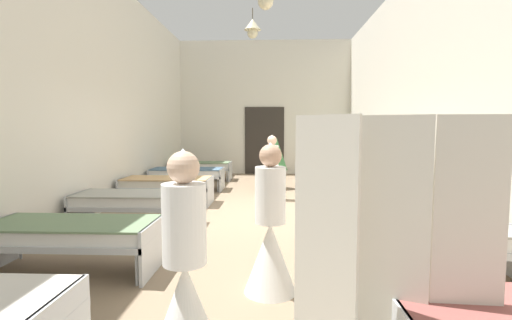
{
  "coord_description": "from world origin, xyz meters",
  "views": [
    {
      "loc": [
        0.29,
        -6.86,
        1.62
      ],
      "look_at": [
        0.0,
        -0.38,
        1.07
      ],
      "focal_mm": 26.01,
      "sensor_mm": 36.0,
      "label": 1
    }
  ],
  "objects_px": {
    "bed_right_row_5": "(326,167)",
    "potted_plant": "(277,158)",
    "bed_right_row_2": "(378,203)",
    "bed_left_row_3": "(167,184)",
    "bed_right_row_4": "(337,174)",
    "nurse_far_aisle": "(272,177)",
    "nurse_near_aisle": "(185,288)",
    "bed_left_row_2": "(134,201)",
    "nurse_mid_aisle": "(270,240)",
    "bed_left_row_4": "(187,173)",
    "privacy_screen": "(394,256)",
    "bed_left_row_5": "(201,166)",
    "bed_left_row_1": "(72,233)",
    "bed_right_row_1": "(428,238)",
    "bed_right_row_3": "(352,185)"
  },
  "relations": [
    {
      "from": "bed_left_row_5",
      "to": "nurse_near_aisle",
      "type": "xyz_separation_m",
      "value": [
        1.67,
        -9.17,
        0.09
      ]
    },
    {
      "from": "bed_right_row_1",
      "to": "potted_plant",
      "type": "height_order",
      "value": "potted_plant"
    },
    {
      "from": "bed_left_row_1",
      "to": "potted_plant",
      "type": "distance_m",
      "value": 6.47
    },
    {
      "from": "bed_left_row_2",
      "to": "nurse_mid_aisle",
      "type": "height_order",
      "value": "nurse_mid_aisle"
    },
    {
      "from": "bed_right_row_2",
      "to": "bed_right_row_5",
      "type": "bearing_deg",
      "value": 90.0
    },
    {
      "from": "bed_right_row_1",
      "to": "nurse_near_aisle",
      "type": "xyz_separation_m",
      "value": [
        -2.28,
        -1.57,
        0.09
      ]
    },
    {
      "from": "bed_left_row_4",
      "to": "bed_right_row_4",
      "type": "relative_size",
      "value": 1.0
    },
    {
      "from": "nurse_near_aisle",
      "to": "nurse_mid_aisle",
      "type": "height_order",
      "value": "same"
    },
    {
      "from": "bed_right_row_2",
      "to": "bed_left_row_5",
      "type": "distance_m",
      "value": 6.94
    },
    {
      "from": "bed_left_row_2",
      "to": "bed_right_row_2",
      "type": "relative_size",
      "value": 1.0
    },
    {
      "from": "bed_left_row_5",
      "to": "bed_left_row_3",
      "type": "bearing_deg",
      "value": -90.0
    },
    {
      "from": "bed_right_row_4",
      "to": "nurse_near_aisle",
      "type": "bearing_deg",
      "value": -107.43
    },
    {
      "from": "bed_right_row_1",
      "to": "nurse_near_aisle",
      "type": "bearing_deg",
      "value": -145.45
    },
    {
      "from": "nurse_near_aisle",
      "to": "bed_right_row_2",
      "type": "bearing_deg",
      "value": -63.79
    },
    {
      "from": "nurse_near_aisle",
      "to": "nurse_mid_aisle",
      "type": "xyz_separation_m",
      "value": [
        0.58,
        1.13,
        0.0
      ]
    },
    {
      "from": "potted_plant",
      "to": "nurse_far_aisle",
      "type": "bearing_deg",
      "value": -94.47
    },
    {
      "from": "bed_left_row_3",
      "to": "bed_right_row_5",
      "type": "height_order",
      "value": "same"
    },
    {
      "from": "bed_right_row_4",
      "to": "nurse_far_aisle",
      "type": "xyz_separation_m",
      "value": [
        -1.7,
        -1.3,
        0.09
      ]
    },
    {
      "from": "bed_right_row_4",
      "to": "bed_right_row_5",
      "type": "relative_size",
      "value": 1.0
    },
    {
      "from": "bed_right_row_3",
      "to": "bed_right_row_4",
      "type": "bearing_deg",
      "value": 90.0
    },
    {
      "from": "bed_left_row_1",
      "to": "bed_right_row_2",
      "type": "xyz_separation_m",
      "value": [
        3.95,
        1.9,
        0.0
      ]
    },
    {
      "from": "nurse_far_aisle",
      "to": "bed_left_row_3",
      "type": "bearing_deg",
      "value": -117.31
    },
    {
      "from": "bed_left_row_4",
      "to": "potted_plant",
      "type": "distance_m",
      "value": 2.43
    },
    {
      "from": "bed_left_row_2",
      "to": "bed_right_row_5",
      "type": "relative_size",
      "value": 1.0
    },
    {
      "from": "bed_right_row_1",
      "to": "bed_right_row_3",
      "type": "xyz_separation_m",
      "value": [
        0.0,
        3.8,
        0.0
      ]
    },
    {
      "from": "bed_left_row_4",
      "to": "bed_left_row_2",
      "type": "bearing_deg",
      "value": -90.0
    },
    {
      "from": "potted_plant",
      "to": "bed_right_row_3",
      "type": "bearing_deg",
      "value": -54.46
    },
    {
      "from": "bed_left_row_4",
      "to": "bed_right_row_4",
      "type": "distance_m",
      "value": 3.95
    },
    {
      "from": "bed_right_row_4",
      "to": "privacy_screen",
      "type": "bearing_deg",
      "value": -97.22
    },
    {
      "from": "bed_right_row_1",
      "to": "bed_right_row_4",
      "type": "xyz_separation_m",
      "value": [
        0.0,
        5.7,
        0.0
      ]
    },
    {
      "from": "bed_left_row_5",
      "to": "potted_plant",
      "type": "relative_size",
      "value": 1.38
    },
    {
      "from": "bed_left_row_1",
      "to": "nurse_mid_aisle",
      "type": "height_order",
      "value": "nurse_mid_aisle"
    },
    {
      "from": "bed_right_row_5",
      "to": "potted_plant",
      "type": "height_order",
      "value": "potted_plant"
    },
    {
      "from": "bed_right_row_4",
      "to": "bed_right_row_5",
      "type": "xyz_separation_m",
      "value": [
        0.0,
        1.9,
        0.0
      ]
    },
    {
      "from": "bed_right_row_3",
      "to": "bed_left_row_4",
      "type": "relative_size",
      "value": 1.0
    },
    {
      "from": "bed_right_row_4",
      "to": "nurse_far_aisle",
      "type": "height_order",
      "value": "nurse_far_aisle"
    },
    {
      "from": "bed_right_row_4",
      "to": "potted_plant",
      "type": "height_order",
      "value": "potted_plant"
    },
    {
      "from": "bed_left_row_1",
      "to": "bed_left_row_4",
      "type": "height_order",
      "value": "same"
    },
    {
      "from": "bed_right_row_1",
      "to": "potted_plant",
      "type": "relative_size",
      "value": 1.38
    },
    {
      "from": "bed_left_row_1",
      "to": "bed_right_row_1",
      "type": "xyz_separation_m",
      "value": [
        3.95,
        0.0,
        0.0
      ]
    },
    {
      "from": "bed_left_row_1",
      "to": "bed_right_row_5",
      "type": "height_order",
      "value": "same"
    },
    {
      "from": "bed_left_row_1",
      "to": "bed_left_row_2",
      "type": "distance_m",
      "value": 1.9
    },
    {
      "from": "nurse_far_aisle",
      "to": "privacy_screen",
      "type": "xyz_separation_m",
      "value": [
        0.75,
        -6.2,
        0.32
      ]
    },
    {
      "from": "bed_right_row_2",
      "to": "bed_left_row_3",
      "type": "relative_size",
      "value": 1.0
    },
    {
      "from": "nurse_near_aisle",
      "to": "bed_right_row_1",
      "type": "bearing_deg",
      "value": -85.91
    },
    {
      "from": "bed_right_row_2",
      "to": "privacy_screen",
      "type": "xyz_separation_m",
      "value": [
        -0.95,
        -3.7,
        0.41
      ]
    },
    {
      "from": "privacy_screen",
      "to": "nurse_near_aisle",
      "type": "bearing_deg",
      "value": -168.93
    },
    {
      "from": "bed_right_row_5",
      "to": "privacy_screen",
      "type": "xyz_separation_m",
      "value": [
        -0.95,
        -9.4,
        0.41
      ]
    },
    {
      "from": "bed_right_row_2",
      "to": "bed_right_row_5",
      "type": "relative_size",
      "value": 1.0
    },
    {
      "from": "bed_right_row_5",
      "to": "privacy_screen",
      "type": "relative_size",
      "value": 1.12
    }
  ]
}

